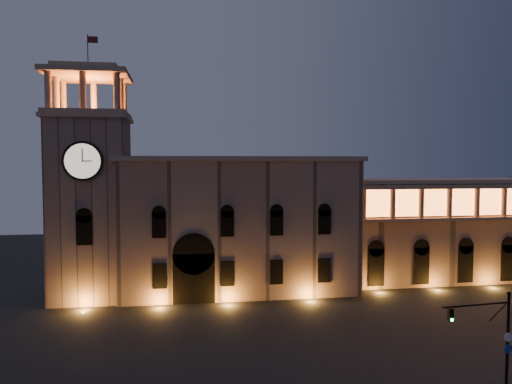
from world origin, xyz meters
The scene contains 5 objects.
ground centered at (0.00, 0.00, 0.00)m, with size 160.00×160.00×0.00m, color black.
government_building centered at (-2.08, 21.93, 8.77)m, with size 30.80×12.80×17.60m.
clock_tower centered at (-20.50, 20.98, 12.50)m, with size 9.80×9.80×32.40m.
colonnade_wing centered at (32.00, 23.92, 7.33)m, with size 40.60×11.50×14.50m.
traffic_light centered at (12.37, -11.58, 4.06)m, with size 5.62×0.98×7.74m.
Camera 1 is at (-9.64, -43.02, 16.77)m, focal length 35.00 mm.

